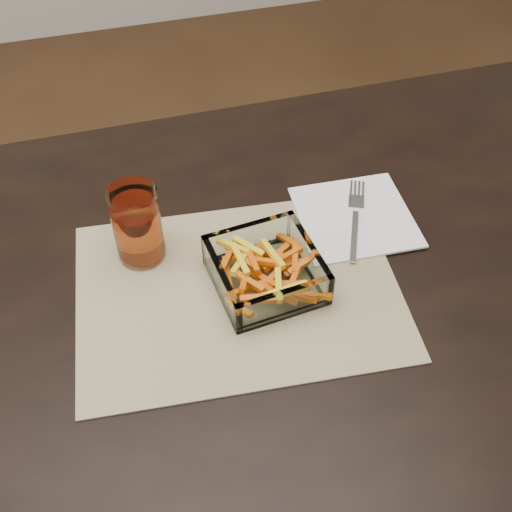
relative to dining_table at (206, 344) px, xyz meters
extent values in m
plane|color=#331E0F|center=(0.00, 0.00, -0.66)|extent=(4.50, 4.50, 0.00)
cube|color=black|center=(0.00, 0.00, 0.07)|extent=(1.60, 0.90, 0.03)
cylinder|color=black|center=(0.72, 0.37, -0.30)|extent=(0.06, 0.06, 0.72)
cube|color=tan|center=(0.06, 0.02, 0.09)|extent=(0.48, 0.37, 0.00)
cube|color=white|center=(0.10, 0.02, 0.10)|extent=(0.15, 0.15, 0.01)
cube|color=white|center=(0.09, 0.08, 0.12)|extent=(0.14, 0.02, 0.06)
cube|color=white|center=(0.10, -0.05, 0.12)|extent=(0.14, 0.02, 0.06)
cube|color=white|center=(0.03, 0.01, 0.12)|extent=(0.02, 0.14, 0.06)
cube|color=white|center=(0.16, 0.02, 0.12)|extent=(0.02, 0.14, 0.06)
cylinder|color=white|center=(-0.06, 0.12, 0.15)|extent=(0.07, 0.07, 0.12)
cylinder|color=#C7481C|center=(-0.06, 0.12, 0.14)|extent=(0.06, 0.06, 0.08)
cube|color=white|center=(0.27, 0.11, 0.09)|extent=(0.18, 0.18, 0.00)
cube|color=silver|center=(0.25, 0.06, 0.10)|extent=(0.05, 0.10, 0.00)
cube|color=silver|center=(0.28, 0.13, 0.10)|extent=(0.03, 0.04, 0.00)
cube|color=silver|center=(0.28, 0.17, 0.10)|extent=(0.02, 0.03, 0.00)
cube|color=silver|center=(0.29, 0.17, 0.10)|extent=(0.02, 0.03, 0.00)
cube|color=silver|center=(0.30, 0.16, 0.10)|extent=(0.02, 0.03, 0.00)
cube|color=silver|center=(0.30, 0.16, 0.10)|extent=(0.02, 0.03, 0.00)
camera|label=1|loc=(-0.08, -0.54, 0.79)|focal=45.00mm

